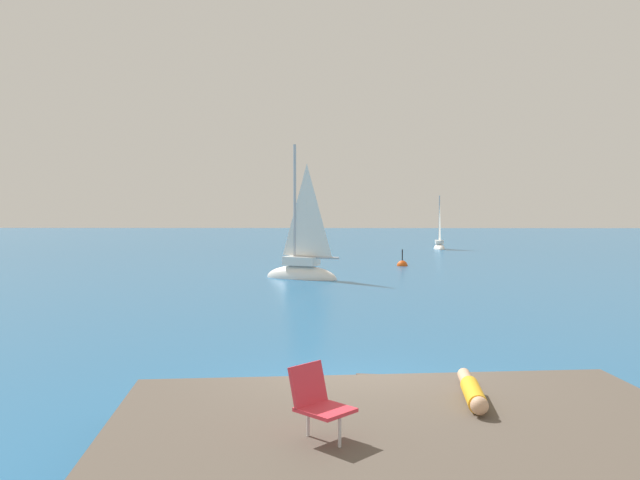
% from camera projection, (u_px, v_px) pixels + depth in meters
% --- Properties ---
extents(ground_plane, '(160.00, 160.00, 0.00)m').
position_uv_depth(ground_plane, '(359.00, 397.00, 10.37)').
color(ground_plane, '#236093').
extents(shore_ledge, '(7.43, 5.27, 0.55)m').
position_uv_depth(shore_ledge, '(411.00, 450.00, 7.38)').
color(shore_ledge, brown).
rests_on(shore_ledge, ground).
extents(boulder_seaward, '(1.44, 1.39, 0.72)m').
position_uv_depth(boulder_seaward, '(281.00, 409.00, 9.74)').
color(boulder_seaward, brown).
rests_on(boulder_seaward, ground).
extents(boulder_inland, '(1.73, 1.48, 0.96)m').
position_uv_depth(boulder_inland, '(409.00, 411.00, 9.66)').
color(boulder_inland, brown).
rests_on(boulder_inland, ground).
extents(sailboat_near, '(3.44, 2.38, 6.24)m').
position_uv_depth(sailboat_near, '(302.00, 270.00, 27.30)').
color(sailboat_near, white).
rests_on(sailboat_near, ground).
extents(sailboat_far, '(0.90, 2.30, 4.20)m').
position_uv_depth(sailboat_far, '(439.00, 246.00, 45.99)').
color(sailboat_far, white).
rests_on(sailboat_far, ground).
extents(person_sunbather, '(0.36, 1.76, 0.25)m').
position_uv_depth(person_sunbather, '(472.00, 392.00, 8.35)').
color(person_sunbather, gold).
rests_on(person_sunbather, shore_ledge).
extents(beach_chair, '(0.76, 0.76, 0.80)m').
position_uv_depth(beach_chair, '(317.00, 399.00, 6.94)').
color(beach_chair, '#E03342').
rests_on(beach_chair, shore_ledge).
extents(marker_buoy, '(0.56, 0.56, 1.13)m').
position_uv_depth(marker_buoy, '(402.00, 266.00, 33.06)').
color(marker_buoy, '#EA5114').
rests_on(marker_buoy, ground).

